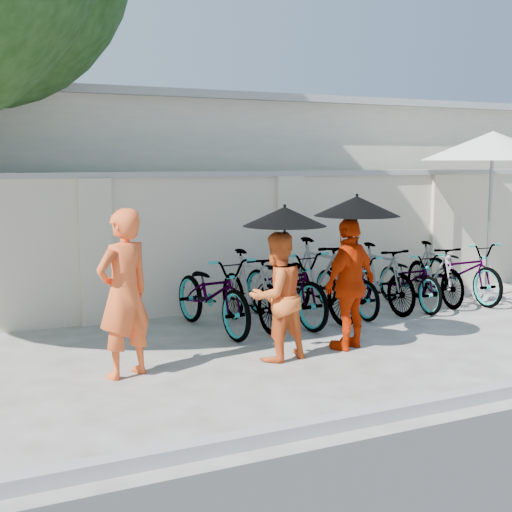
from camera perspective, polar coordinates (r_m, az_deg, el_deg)
name	(u,v)px	position (r m, az deg, el deg)	size (l,w,h in m)	color
ground	(262,373)	(7.64, 0.47, -9.36)	(80.00, 80.00, 0.00)	#BAB7B1
kerb	(352,420)	(6.23, 7.70, -12.85)	(40.00, 0.16, 0.12)	#979797
compound_wall	(226,243)	(10.70, -2.45, 1.01)	(20.00, 0.30, 2.00)	beige
building_behind	(195,192)	(14.54, -4.92, 5.11)	(14.00, 6.00, 3.20)	beige
monk_left	(124,293)	(7.46, -10.54, -2.97)	(0.64, 0.42, 1.76)	#F55A26
monk_center	(277,296)	(7.98, 1.68, -3.26)	(0.71, 0.55, 1.45)	orange
parasol_center	(285,216)	(7.81, 2.31, 3.18)	(0.93, 0.93, 0.91)	black
monk_right	(350,284)	(8.52, 7.54, -2.21)	(0.92, 0.38, 1.57)	red
parasol_right	(357,206)	(8.36, 8.07, 3.98)	(1.01, 1.01, 0.94)	black
patio_umbrella	(493,148)	(12.10, 18.40, 8.22)	(2.29, 2.29, 2.70)	#979797
bike_0	(213,293)	(9.37, -3.48, -2.98)	(0.68, 1.94, 1.02)	#949495
bike_1	(251,289)	(9.58, -0.42, -2.68)	(0.49, 1.72, 1.04)	#949495
bike_2	(285,286)	(9.86, 2.33, -2.40)	(0.69, 1.97, 1.03)	#949495
bike_3	(319,279)	(10.13, 5.04, -1.85)	(0.54, 1.90, 1.14)	#949495
bike_4	(347,284)	(10.53, 7.29, -2.21)	(0.59, 1.69, 0.89)	#949495
bike_5	(380,278)	(10.79, 9.86, -1.72)	(0.47, 1.67, 1.00)	#949495
bike_6	(410,279)	(11.11, 12.21, -1.84)	(0.58, 1.67, 0.88)	#949495
bike_7	(435,273)	(11.51, 14.09, -1.35)	(0.45, 1.61, 0.96)	#949495
bike_8	(462,271)	(11.86, 16.12, -1.13)	(0.65, 1.85, 0.97)	#949495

